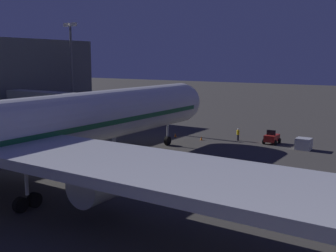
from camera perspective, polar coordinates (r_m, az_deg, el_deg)
The scene contains 8 objects.
ground_plane at distance 44.75m, azimuth -10.18°, elevation -5.79°, with size 320.00×320.00×0.00m, color #383533.
jet_bridge at distance 58.79m, azimuth -12.94°, elevation 3.17°, with size 23.03×3.40×7.04m.
apron_floodlight_mast at distance 76.69m, azimuth -13.22°, elevation 8.16°, with size 2.90×0.50×17.85m.
baggage_tug_lead at distance 58.30m, azimuth 14.18°, elevation -1.63°, with size 1.86×2.50×1.95m.
baggage_container_near_belt at distance 55.67m, azimuth 18.29°, elevation -2.36°, with size 1.88×1.72×1.49m, color #B7BABF.
ground_crew_by_belt_loader at distance 59.45m, azimuth 9.68°, elevation -1.08°, with size 0.40×0.40×1.78m.
traffic_cone_nose_port at distance 59.21m, azimuth 4.64°, elevation -1.71°, with size 0.36×0.36×0.55m, color orange.
traffic_cone_nose_starboard at distance 61.38m, azimuth 1.02°, elevation -1.29°, with size 0.36×0.36×0.55m, color orange.
Camera 1 is at (-29.79, 31.35, 11.50)m, focal length 43.98 mm.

